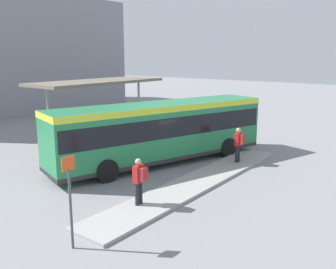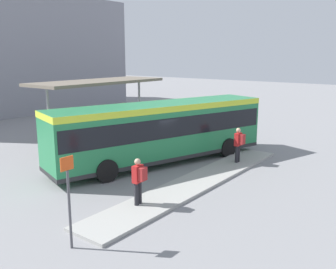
# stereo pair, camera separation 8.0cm
# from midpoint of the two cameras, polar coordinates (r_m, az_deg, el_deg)

# --- Properties ---
(ground_plane) EXTENTS (120.00, 120.00, 0.00)m
(ground_plane) POSITION_cam_midpoint_polar(r_m,az_deg,el_deg) (19.83, -1.16, -4.29)
(ground_plane) COLOR gray
(curb_island) EXTENTS (13.06, 1.80, 0.12)m
(curb_island) POSITION_cam_midpoint_polar(r_m,az_deg,el_deg) (16.80, 4.43, -7.18)
(curb_island) COLOR #9E9E99
(curb_island) RESTS_ON ground_plane
(city_bus) EXTENTS (12.14, 5.95, 3.15)m
(city_bus) POSITION_cam_midpoint_polar(r_m,az_deg,el_deg) (19.39, -1.16, 0.93)
(city_bus) COLOR #237A47
(city_bus) RESTS_ON ground_plane
(pedestrian_waiting) EXTENTS (0.45, 0.48, 1.77)m
(pedestrian_waiting) POSITION_cam_midpoint_polar(r_m,az_deg,el_deg) (13.87, -4.53, -6.71)
(pedestrian_waiting) COLOR #232328
(pedestrian_waiting) RESTS_ON curb_island
(pedestrian_companion) EXTENTS (0.44, 0.46, 1.81)m
(pedestrian_companion) POSITION_cam_midpoint_polar(r_m,az_deg,el_deg) (19.55, 10.63, -1.24)
(pedestrian_companion) COLOR #232328
(pedestrian_companion) RESTS_ON curb_island
(bicycle_yellow) EXTENTS (0.48, 1.65, 0.71)m
(bicycle_yellow) POSITION_cam_midpoint_polar(r_m,az_deg,el_deg) (28.90, 3.04, 1.65)
(bicycle_yellow) COLOR black
(bicycle_yellow) RESTS_ON ground_plane
(bicycle_white) EXTENTS (0.48, 1.60, 0.69)m
(bicycle_white) POSITION_cam_midpoint_polar(r_m,az_deg,el_deg) (29.67, 2.05, 1.92)
(bicycle_white) COLOR black
(bicycle_white) RESTS_ON ground_plane
(bicycle_blue) EXTENTS (0.48, 1.81, 0.78)m
(bicycle_blue) POSITION_cam_midpoint_polar(r_m,az_deg,el_deg) (30.19, 0.74, 2.18)
(bicycle_blue) COLOR black
(bicycle_blue) RESTS_ON ground_plane
(station_shelter) EXTENTS (9.10, 3.27, 3.97)m
(station_shelter) POSITION_cam_midpoint_polar(r_m,az_deg,el_deg) (24.56, -10.68, 7.73)
(station_shelter) COLOR #706656
(station_shelter) RESTS_ON ground_plane
(potted_planter_near_shelter) EXTENTS (0.71, 0.71, 1.14)m
(potted_planter_near_shelter) POSITION_cam_midpoint_polar(r_m,az_deg,el_deg) (20.41, -12.45, -2.37)
(potted_planter_near_shelter) COLOR slate
(potted_planter_near_shelter) RESTS_ON ground_plane
(potted_planter_far_side) EXTENTS (0.86, 0.86, 1.31)m
(potted_planter_far_side) POSITION_cam_midpoint_polar(r_m,az_deg,el_deg) (21.48, -10.31, -1.32)
(potted_planter_far_side) COLOR slate
(potted_planter_far_side) RESTS_ON ground_plane
(platform_sign) EXTENTS (0.44, 0.08, 2.80)m
(platform_sign) POSITION_cam_midpoint_polar(r_m,az_deg,el_deg) (11.24, -14.89, -9.41)
(platform_sign) COLOR #4C4C51
(platform_sign) RESTS_ON ground_plane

